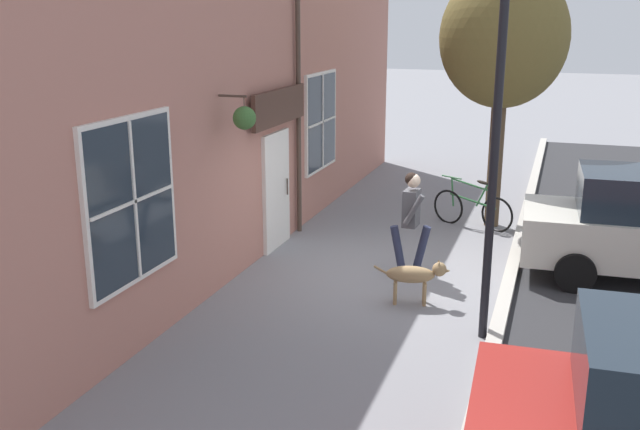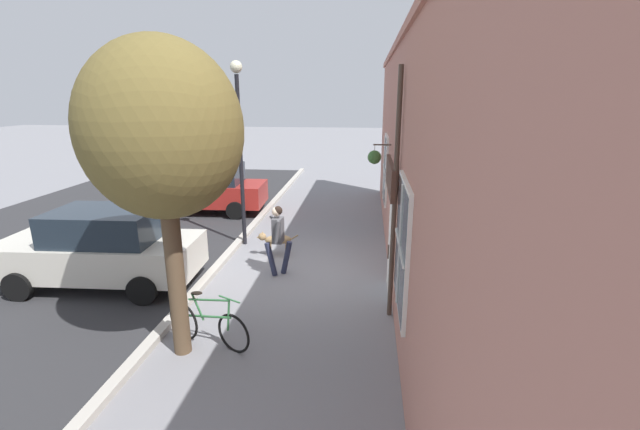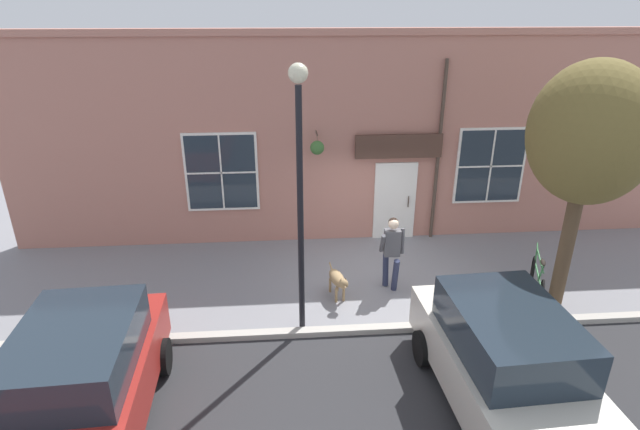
# 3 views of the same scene
# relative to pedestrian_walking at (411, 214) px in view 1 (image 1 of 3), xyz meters

# --- Properties ---
(ground_plane) EXTENTS (90.00, 90.00, 0.00)m
(ground_plane) POSITION_rel_pedestrian_walking_xyz_m (-0.42, -0.17, -1.02)
(ground_plane) COLOR gray
(storefront_facade) EXTENTS (0.95, 18.00, 5.32)m
(storefront_facade) POSITION_rel_pedestrian_walking_xyz_m (-2.76, -0.16, 1.64)
(storefront_facade) COLOR #B27566
(storefront_facade) RESTS_ON ground_plane
(pedestrian_walking) EXTENTS (0.65, 0.56, 1.69)m
(pedestrian_walking) POSITION_rel_pedestrian_walking_xyz_m (0.00, 0.00, 0.00)
(pedestrian_walking) COLOR #282D47
(pedestrian_walking) RESTS_ON ground_plane
(dog_on_leash) EXTENTS (1.10, 0.42, 0.68)m
(dog_on_leash) POSITION_rel_pedestrian_walking_xyz_m (0.33, -1.20, -0.57)
(dog_on_leash) COLOR #997A51
(dog_on_leash) RESTS_ON ground_plane
(street_tree_by_curb) EXTENTS (2.40, 2.16, 4.99)m
(street_tree_by_curb) POSITION_rel_pedestrian_walking_xyz_m (0.98, 3.32, 2.56)
(street_tree_by_curb) COLOR brown
(street_tree_by_curb) RESTS_ON ground_plane
(leaning_bicycle) EXTENTS (1.64, 0.65, 1.00)m
(leaning_bicycle) POSITION_rel_pedestrian_walking_xyz_m (0.60, 3.04, -0.64)
(leaning_bicycle) COLOR black
(leaning_bicycle) RESTS_ON ground_plane
(street_lamp) EXTENTS (0.32, 0.32, 4.99)m
(street_lamp) POSITION_rel_pedestrian_walking_xyz_m (1.41, -2.01, 2.23)
(street_lamp) COLOR black
(street_lamp) RESTS_ON ground_plane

